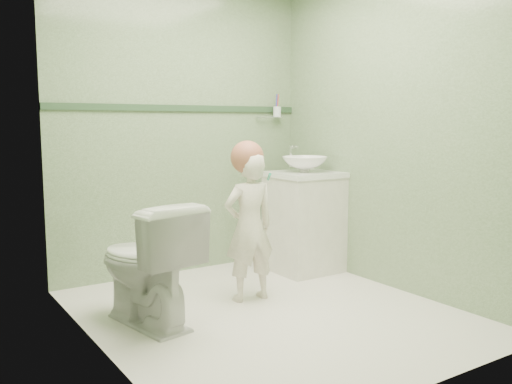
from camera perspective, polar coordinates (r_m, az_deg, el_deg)
ground at (r=3.69m, az=1.31°, el=-12.35°), size 2.50×2.50×0.00m
room_shell at (r=3.48m, az=1.36°, el=6.62°), size 2.50×2.54×2.40m
trim_stripe at (r=4.55m, az=-7.61°, el=8.59°), size 2.20×0.02×0.05m
vanity at (r=4.62m, az=4.99°, el=-3.25°), size 0.52×0.50×0.80m
counter at (r=4.56m, az=5.05°, el=1.83°), size 0.54×0.52×0.04m
basin at (r=4.55m, az=5.06°, el=2.88°), size 0.37×0.37×0.13m
faucet at (r=4.69m, az=3.67°, el=4.00°), size 0.03×0.13×0.18m
cup_holder at (r=4.96m, az=2.11°, el=8.27°), size 0.26×0.07×0.21m
toilet at (r=3.45m, az=-11.30°, el=-7.24°), size 0.56×0.82×0.77m
toddler at (r=3.82m, az=-0.70°, el=-3.64°), size 0.39×0.27×1.03m
hair_cap at (r=3.78m, az=-0.91°, el=3.60°), size 0.23×0.23×0.23m
teal_toothbrush at (r=3.70m, az=1.23°, el=1.65°), size 0.11×0.13×0.08m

